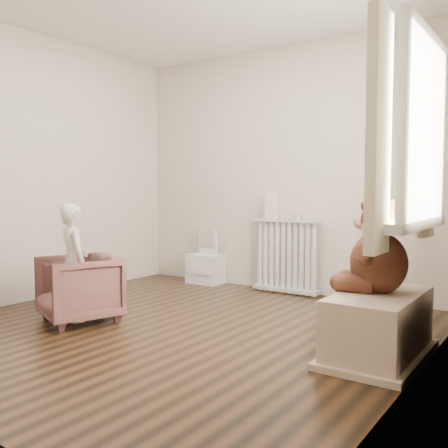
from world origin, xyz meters
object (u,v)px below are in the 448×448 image
Objects in this scene: radiator at (286,256)px; plush_cat at (421,202)px; toy_vanity at (206,260)px; teddy_bear at (379,254)px; child at (74,262)px; armchair at (79,288)px; toy_bench at (379,327)px.

plush_cat is at bearing -33.11° from radiator.
radiator is at bearing 1.67° from toy_vanity.
child is at bearing -173.19° from teddy_bear.
toy_vanity is at bearing 142.40° from teddy_bear.
armchair is 2.39m from teddy_bear.
teddy_bear reaches higher than radiator.
toy_vanity is 2.87m from plush_cat.
radiator reaches higher than toy_bench.
plush_cat is (0.14, 0.43, 0.80)m from toy_bench.
toy_vanity is at bearing 115.92° from armchair.
armchair is 0.63× the size of child.
toy_bench is at bearing -111.57° from plush_cat.
armchair is 2.12× the size of plush_cat.
teddy_bear is at bearing -29.57° from toy_vanity.
toy_vanity is at bearing 155.55° from plush_cat.
radiator reaches higher than armchair.
child is 2.40m from toy_bench.
toy_bench is 0.92m from plush_cat.
child reaches higher than toy_vanity.
armchair is 2.73m from plush_cat.
teddy_bear is (-0.02, 0.04, 0.47)m from toy_bench.
teddy_bear is (2.43, -1.38, 0.40)m from toy_vanity.
radiator is at bearing 134.51° from toy_bench.
toy_vanity is 1.04× the size of teddy_bear.
toy_bench is (1.43, -1.45, -0.19)m from radiator.
radiator is 2.75× the size of plush_cat.
armchair is (0.14, -1.94, -0.00)m from toy_vanity.
plush_cat is at bearing -20.93° from toy_vanity.
armchair is at bearing -114.29° from radiator.
child reaches higher than armchair.
radiator is 2.21m from child.
plush_cat is (2.59, -0.99, 0.72)m from toy_vanity.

